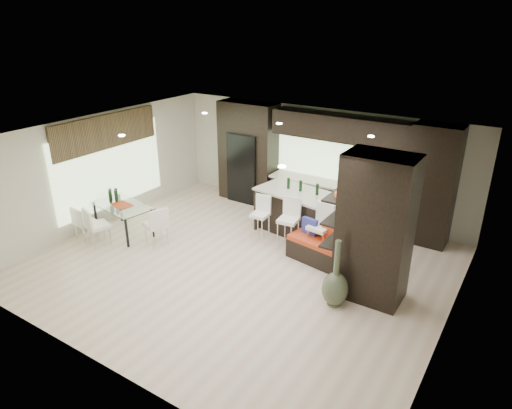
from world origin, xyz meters
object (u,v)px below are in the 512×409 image
Objects in this scene: dining_table at (123,219)px; chair_end at (156,227)px; kitchen_island at (306,214)px; floor_vase at (336,273)px; stool_left at (260,223)px; stool_mid at (288,229)px; bench at (318,251)px; chair_far at (86,225)px; chair_near at (98,228)px; stool_right at (319,237)px.

chair_end is (1.05, 0.00, 0.07)m from dining_table.
kitchen_island is 2.84m from floor_vase.
kitchen_island is 2.87× the size of stool_left.
kitchen_island is 1.90× the size of floor_vase.
stool_mid reaches higher than bench.
dining_table is 1.96× the size of chair_far.
chair_near is at bearing -147.36° from stool_left.
stool_mid is 2.25m from floor_vase.
stool_right is 1.16× the size of chair_near.
bench is at bearing -12.94° from stool_left.
dining_table is at bearing -139.12° from kitchen_island.
chair_far reaches higher than dining_table.
chair_end is at bearing -150.25° from bench.
stool_left is at bearing 172.15° from stool_mid.
floor_vase is at bearing -34.64° from stool_left.
stool_left and chair_end have the same top height.
floor_vase is (1.74, -1.41, 0.17)m from stool_mid.
floor_vase reaches higher than kitchen_island.
chair_far is (-0.46, 0.02, -0.03)m from chair_near.
floor_vase is (1.74, -2.24, 0.13)m from kitchen_island.
kitchen_island is at bearing 83.66° from stool_mid.
kitchen_island is 2.59× the size of stool_mid.
chair_far is at bearing -151.62° from stool_left.
stool_right is 0.32m from bench.
bench is 1.56× the size of chair_end.
stool_mid is at bearing -6.10° from stool_left.
kitchen_island reaches higher than dining_table.
kitchen_island is 1.63× the size of dining_table.
kitchen_island is 3.42m from chair_end.
stool_mid is at bearing -39.54° from chair_end.
chair_near is 1.28m from chair_end.
stool_right reaches higher than chair_end.
floor_vase is (0.90, -1.20, 0.39)m from bench.
kitchen_island is at bearing 138.74° from stool_right.
kitchen_island reaches higher than chair_far.
chair_end is at bearing -179.66° from floor_vase.
stool_mid is 1.13× the size of chair_near.
stool_mid is 4.21m from chair_near.
chair_near is at bearing -172.05° from floor_vase.
stool_left is at bearing 37.71° from chair_far.
stool_right is at bearing 44.40° from chair_near.
bench is 4.62m from dining_table.
stool_left is at bearing -30.12° from chair_end.
floor_vase is 5.87m from chair_far.
floor_vase is 4.30m from chair_end.
chair_far is (-4.08, -2.14, -0.09)m from stool_mid.
chair_near is (-5.35, -0.75, -0.22)m from floor_vase.
chair_far is (-0.46, -0.70, 0.02)m from dining_table.
chair_end is at bearing 29.64° from chair_far.
stool_mid reaches higher than dining_table.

